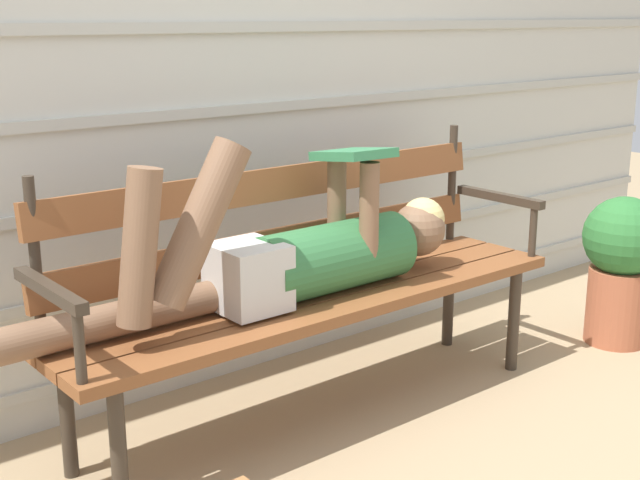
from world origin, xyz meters
The scene contains 5 objects.
ground_plane centered at (0.00, 0.00, 0.00)m, with size 12.00×12.00×0.00m, color tan.
house_siding centered at (0.00, 0.57, 1.13)m, with size 5.27×0.08×2.26m.
park_bench centered at (0.00, 0.12, 0.49)m, with size 1.85×0.44×0.89m.
reclining_person centered at (-0.11, 0.05, 0.58)m, with size 1.77×0.27×0.56m.
potted_plant centered at (1.37, -0.20, 0.34)m, with size 0.32×0.32×0.61m.
Camera 1 is at (-1.67, -1.98, 1.31)m, focal length 47.71 mm.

